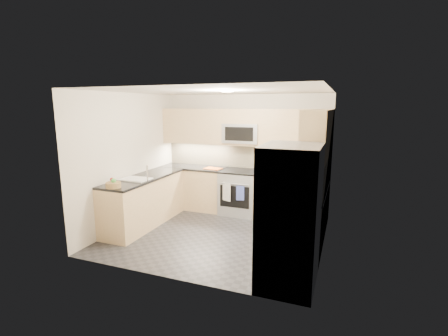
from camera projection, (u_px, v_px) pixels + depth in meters
floor at (217, 235)px, 5.78m from camera, size 3.60×3.20×0.00m
ceiling at (216, 91)px, 5.31m from camera, size 3.60×3.20×0.02m
wall_back at (245, 153)px, 7.01m from camera, size 3.60×0.02×2.50m
wall_front at (169, 187)px, 4.07m from camera, size 3.60×0.02×2.50m
wall_left at (129, 160)px, 6.17m from camera, size 0.02×3.20×2.50m
wall_right at (327, 173)px, 4.91m from camera, size 0.02×3.20×2.50m
base_cab_back_left at (194, 188)px, 7.27m from camera, size 1.42×0.60×0.90m
base_cab_back_right at (292, 198)px, 6.50m from camera, size 1.42×0.60×0.90m
base_cab_right at (305, 218)px, 5.30m from camera, size 0.60×1.70×0.90m
base_cab_peninsula at (145, 202)px, 6.22m from camera, size 0.60×2.00×0.90m
countertop_back_left at (193, 167)px, 7.18m from camera, size 1.42×0.63×0.04m
countertop_back_right at (292, 175)px, 6.41m from camera, size 1.42×0.63×0.04m
countertop_right at (307, 190)px, 5.22m from camera, size 0.63×1.70×0.04m
countertop_peninsula at (143, 178)px, 6.13m from camera, size 0.63×2.00×0.04m
upper_cab_back at (242, 127)px, 6.74m from camera, size 3.60×0.35×0.75m
upper_cab_right at (318, 134)px, 5.12m from camera, size 0.35×1.95×0.75m
backsplash_back at (244, 156)px, 7.02m from camera, size 3.60×0.01×0.51m
backsplash_right at (328, 172)px, 5.34m from camera, size 0.01×2.30×0.51m
gas_range at (240, 193)px, 6.86m from camera, size 0.76×0.65×0.91m
range_cooktop at (240, 171)px, 6.77m from camera, size 0.76×0.65×0.03m
oven_door_glass at (234, 197)px, 6.56m from camera, size 0.62×0.02×0.45m
oven_handle at (234, 184)px, 6.49m from camera, size 0.60×0.02×0.02m
microwave at (242, 133)px, 6.74m from camera, size 0.76×0.40×0.40m
microwave_door at (239, 134)px, 6.55m from camera, size 0.60×0.01×0.28m
refrigerator at (290, 216)px, 4.04m from camera, size 0.70×0.90×1.80m
fridge_handle_left at (257, 214)px, 4.00m from camera, size 0.02×0.02×1.20m
fridge_handle_right at (264, 205)px, 4.33m from camera, size 0.02×0.02×1.20m
sink_basin at (135, 183)px, 5.91m from camera, size 0.52×0.38×0.16m
faucet at (147, 173)px, 5.78m from camera, size 0.03×0.03×0.28m
utensil_bowl at (299, 170)px, 6.33m from camera, size 0.40×0.40×0.18m
cutting_board at (213, 168)px, 6.93m from camera, size 0.39×0.30×0.01m
fruit_basket at (113, 185)px, 5.30m from camera, size 0.29×0.29×0.09m
fruit_apple at (112, 179)px, 5.39m from camera, size 0.06×0.06×0.06m
fruit_pear at (114, 181)px, 5.30m from camera, size 0.08×0.08×0.08m
dish_towel_check at (227, 192)px, 6.56m from camera, size 0.19×0.09×0.38m
dish_towel_blue at (240, 193)px, 6.46m from camera, size 0.16×0.05×0.30m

